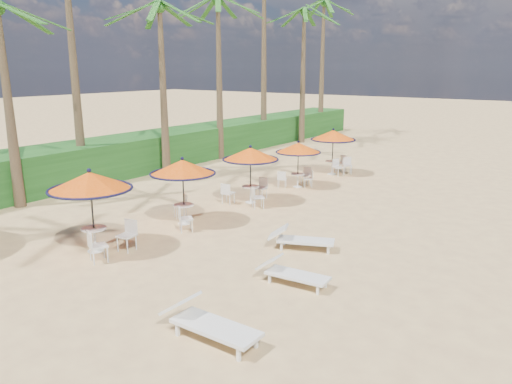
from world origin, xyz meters
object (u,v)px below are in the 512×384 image
station_2 (250,161)px  station_3 (298,153)px  station_4 (335,141)px  lounger_far (299,238)px  lounger_near (207,321)px  station_1 (183,173)px  station_0 (93,189)px  lounger_mid (290,272)px

station_2 → station_3: size_ratio=1.10×
station_4 → lounger_far: (3.99, -10.26, -1.38)m
station_2 → lounger_far: station_2 is taller
station_2 → lounger_near: 10.39m
station_1 → lounger_near: 7.81m
station_0 → lounger_mid: bearing=13.4°
station_1 → lounger_mid: 6.16m
station_4 → station_2: bearing=-92.1°
station_3 → lounger_near: station_3 is taller
station_0 → station_1: bearing=86.5°
station_2 → lounger_near: bearing=-59.0°
station_0 → lounger_near: 6.26m
station_2 → lounger_mid: 7.89m
lounger_mid → station_4: bearing=107.5°
lounger_near → lounger_mid: size_ratio=1.16×
station_2 → lounger_far: 5.61m
station_0 → station_3: bearing=86.4°
station_3 → lounger_far: bearing=-59.2°
station_1 → lounger_far: (4.51, 0.15, -1.47)m
lounger_mid → lounger_far: (-1.08, 2.26, 0.01)m
station_1 → lounger_far: bearing=2.0°
station_3 → lounger_mid: station_3 is taller
station_2 → lounger_mid: (5.32, -5.65, -1.39)m
station_1 → lounger_near: station_1 is taller
station_0 → lounger_far: 6.17m
lounger_near → lounger_far: 5.54m
station_1 → station_3: 7.00m
station_4 → lounger_mid: station_4 is taller
station_1 → station_2: station_1 is taller
station_0 → station_4: (0.73, 13.89, -0.20)m
station_1 → station_4: 10.42m
lounger_near → station_4: bearing=107.9°
lounger_near → lounger_far: (-1.06, 5.44, -0.04)m
station_1 → lounger_near: bearing=-43.5°
station_4 → lounger_mid: (5.07, -12.51, -1.40)m
station_0 → lounger_mid: station_0 is taller
station_0 → station_4: station_0 is taller
station_0 → station_2: station_0 is taller
lounger_near → lounger_far: lounger_near is taller
station_3 → lounger_far: (4.07, -6.83, -1.22)m
station_2 → station_4: (0.25, 6.86, 0.01)m
station_2 → station_3: (0.18, 3.43, -0.16)m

